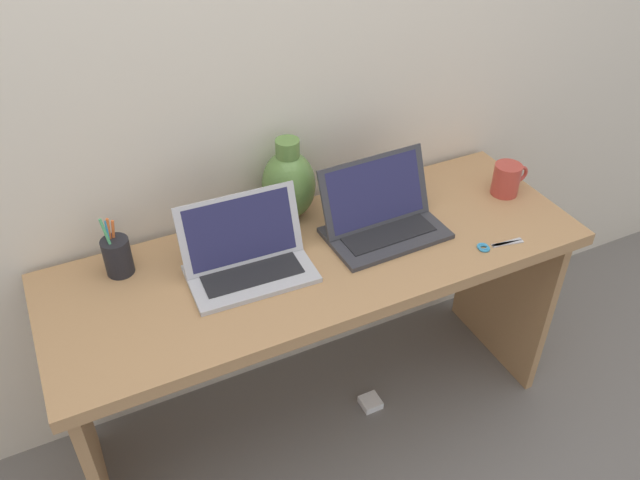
{
  "coord_description": "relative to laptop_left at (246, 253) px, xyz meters",
  "views": [
    {
      "loc": [
        -0.65,
        -1.33,
        1.93
      ],
      "look_at": [
        0.0,
        0.0,
        0.79
      ],
      "focal_mm": 36.53,
      "sensor_mm": 36.0,
      "label": 1
    }
  ],
  "objects": [
    {
      "name": "coffee_mug",
      "position": [
        0.91,
        -0.0,
        -0.0
      ],
      "size": [
        0.13,
        0.09,
        0.11
      ],
      "color": "#B23D33",
      "rests_on": "desk"
    },
    {
      "name": "power_brick",
      "position": [
        0.4,
        -0.07,
        -0.78
      ],
      "size": [
        0.07,
        0.07,
        0.03
      ],
      "primitive_type": "cube",
      "color": "white",
      "rests_on": "ground"
    },
    {
      "name": "laptop_right",
      "position": [
        0.43,
        -0.0,
        0.0
      ],
      "size": [
        0.36,
        0.23,
        0.22
      ],
      "color": "#333338",
      "rests_on": "desk"
    },
    {
      "name": "desk",
      "position": [
        0.22,
        -0.03,
        -0.21
      ],
      "size": [
        1.59,
        0.56,
        0.74
      ],
      "color": "#AD7F51",
      "rests_on": "ground"
    },
    {
      "name": "green_vase",
      "position": [
        0.22,
        0.19,
        0.06
      ],
      "size": [
        0.16,
        0.16,
        0.27
      ],
      "color": "#5B843D",
      "rests_on": "desk"
    },
    {
      "name": "pen_cup",
      "position": [
        -0.33,
        0.14,
        0.0
      ],
      "size": [
        0.08,
        0.08,
        0.19
      ],
      "color": "black",
      "rests_on": "desk"
    },
    {
      "name": "ground_plane",
      "position": [
        0.22,
        -0.03,
        -0.8
      ],
      "size": [
        6.0,
        6.0,
        0.0
      ],
      "primitive_type": "plane",
      "color": "slate"
    },
    {
      "name": "scissors",
      "position": [
        0.69,
        -0.22,
        -0.05
      ],
      "size": [
        0.15,
        0.05,
        0.01
      ],
      "color": "#B7B7BC",
      "rests_on": "desk"
    },
    {
      "name": "back_wall",
      "position": [
        0.22,
        0.29,
        0.4
      ],
      "size": [
        4.4,
        0.04,
        2.4
      ],
      "primitive_type": "cube",
      "color": "beige",
      "rests_on": "ground"
    },
    {
      "name": "laptop_left",
      "position": [
        0.0,
        0.0,
        0.0
      ],
      "size": [
        0.35,
        0.23,
        0.21
      ],
      "color": "#B2B2B7",
      "rests_on": "desk"
    }
  ]
}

